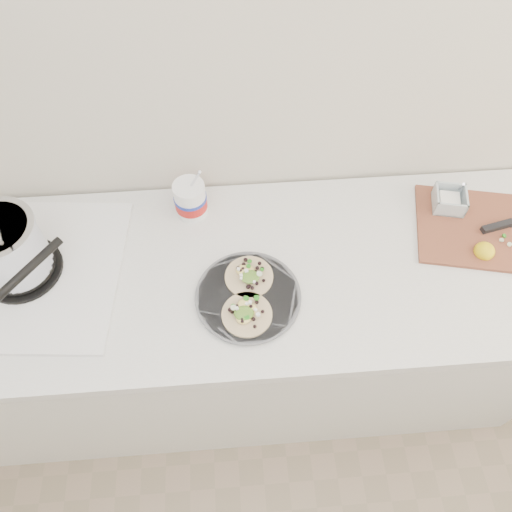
{
  "coord_description": "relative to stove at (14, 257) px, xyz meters",
  "views": [
    {
      "loc": [
        0.14,
        0.64,
        2.13
      ],
      "look_at": [
        0.2,
        1.42,
        0.96
      ],
      "focal_mm": 35.0,
      "sensor_mm": 36.0,
      "label": 1
    }
  ],
  "objects": [
    {
      "name": "counter",
      "position": [
        0.47,
        -0.02,
        -0.54
      ],
      "size": [
        2.44,
        0.66,
        0.9
      ],
      "color": "silver",
      "rests_on": "ground"
    },
    {
      "name": "stove",
      "position": [
        0.0,
        0.0,
        0.0
      ],
      "size": [
        0.59,
        0.56,
        0.26
      ],
      "rotation": [
        0.0,
        0.0,
        -0.09
      ],
      "color": "silver",
      "rests_on": "counter"
    },
    {
      "name": "taco_plate",
      "position": [
        0.64,
        -0.13,
        -0.07
      ],
      "size": [
        0.3,
        0.3,
        0.04
      ],
      "rotation": [
        0.0,
        0.0,
        -0.38
      ],
      "color": "#56575D",
      "rests_on": "counter"
    },
    {
      "name": "tub",
      "position": [
        0.49,
        0.19,
        -0.02
      ],
      "size": [
        0.1,
        0.1,
        0.22
      ],
      "rotation": [
        0.0,
        0.0,
        -0.33
      ],
      "color": "white",
      "rests_on": "counter"
    },
    {
      "name": "cutboard",
      "position": [
        1.38,
        0.06,
        -0.07
      ],
      "size": [
        0.48,
        0.38,
        0.07
      ],
      "rotation": [
        0.0,
        0.0,
        -0.21
      ],
      "color": "brown",
      "rests_on": "counter"
    }
  ]
}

